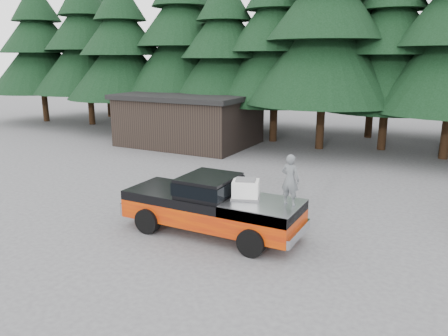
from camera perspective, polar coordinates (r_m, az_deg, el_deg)
The scene contains 7 objects.
ground at distance 14.70m, azimuth 0.49°, elevation -8.09°, with size 120.00×120.00×0.00m, color #49484B.
pickup_truck at distance 14.23m, azimuth -1.61°, elevation -5.99°, with size 6.00×2.04×1.33m, color #C54100, non-canonical shape.
truck_cab at distance 13.98m, azimuth -1.99°, elevation -2.23°, with size 1.66×1.90×0.59m, color black.
air_compressor at distance 13.57m, azimuth 2.84°, elevation -2.84°, with size 0.80×0.66×0.55m, color silver.
man_on_bed at distance 12.95m, azimuth 8.63°, elevation -1.53°, with size 0.56×0.37×1.55m, color #525659.
utility_building at distance 28.76m, azimuth -4.54°, elevation 6.42°, with size 8.40×6.40×3.30m.
treeline at distance 29.92m, azimuth 17.35°, elevation 17.78°, with size 60.15×16.05×17.50m.
Camera 1 is at (6.21, -12.08, 5.61)m, focal length 35.00 mm.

